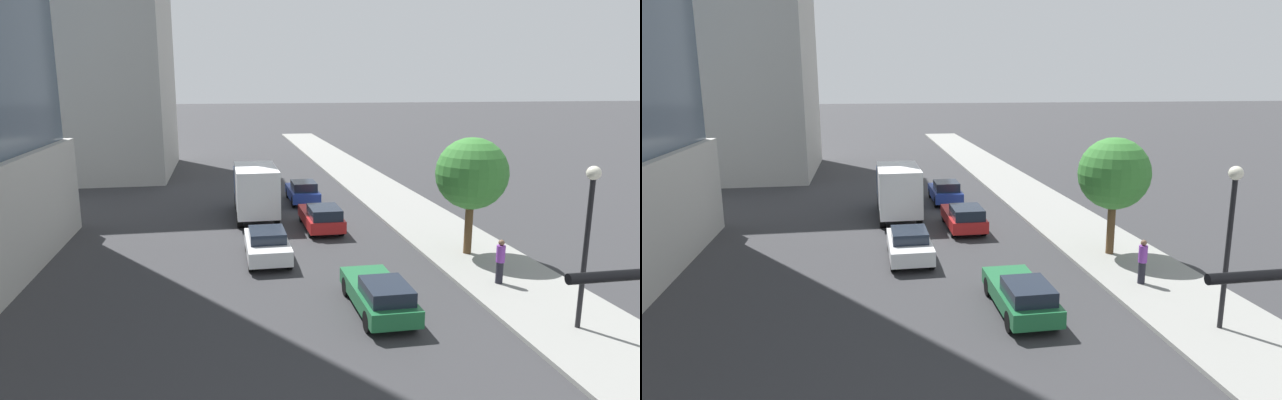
{
  "view_description": "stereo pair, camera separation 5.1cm",
  "coord_description": "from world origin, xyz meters",
  "views": [
    {
      "loc": [
        -3.49,
        -2.27,
        7.93
      ],
      "look_at": [
        -0.11,
        16.39,
        3.8
      ],
      "focal_mm": 30.69,
      "sensor_mm": 36.0,
      "label": 1
    },
    {
      "loc": [
        -3.44,
        -2.28,
        7.93
      ],
      "look_at": [
        -0.11,
        16.39,
        3.8
      ],
      "focal_mm": 30.69,
      "sensor_mm": 36.0,
      "label": 2
    }
  ],
  "objects": [
    {
      "name": "car_blue",
      "position": [
        1.72,
        33.0,
        0.75
      ],
      "size": [
        1.81,
        4.34,
        1.51
      ],
      "color": "#233D9E",
      "rests_on": "ground"
    },
    {
      "name": "street_lamp",
      "position": [
        7.63,
        12.37,
        3.65
      ],
      "size": [
        0.44,
        0.44,
        5.27
      ],
      "color": "black",
      "rests_on": "sidewalk"
    },
    {
      "name": "sidewalk",
      "position": [
        7.78,
        20.0,
        0.07
      ],
      "size": [
        4.51,
        120.0,
        0.15
      ],
      "primitive_type": "cube",
      "color": "gray",
      "rests_on": "ground"
    },
    {
      "name": "pedestrian_purple_shirt",
      "position": [
        7.07,
        16.49,
        1.06
      ],
      "size": [
        0.34,
        0.34,
        1.77
      ],
      "color": "black",
      "rests_on": "sidewalk"
    },
    {
      "name": "street_tree",
      "position": [
        7.52,
        20.32,
        3.86
      ],
      "size": [
        3.25,
        3.25,
        5.36
      ],
      "color": "brown",
      "rests_on": "sidewalk"
    },
    {
      "name": "car_green",
      "position": [
        1.72,
        14.89,
        0.7
      ],
      "size": [
        1.74,
        4.61,
        1.38
      ],
      "color": "#1E6638",
      "rests_on": "ground"
    },
    {
      "name": "box_truck",
      "position": [
        -1.62,
        29.34,
        1.78
      ],
      "size": [
        2.34,
        6.7,
        3.19
      ],
      "color": "#1E4799",
      "rests_on": "ground"
    },
    {
      "name": "car_red",
      "position": [
        1.72,
        26.01,
        0.73
      ],
      "size": [
        1.87,
        4.63,
        1.47
      ],
      "color": "red",
      "rests_on": "ground"
    },
    {
      "name": "construction_building",
      "position": [
        -14.97,
        48.05,
        13.65
      ],
      "size": [
        15.17,
        18.19,
        33.93
      ],
      "color": "#B2AFA8",
      "rests_on": "ground"
    },
    {
      "name": "car_white",
      "position": [
        -1.62,
        21.45,
        0.73
      ],
      "size": [
        1.87,
        4.22,
        1.42
      ],
      "color": "silver",
      "rests_on": "ground"
    }
  ]
}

